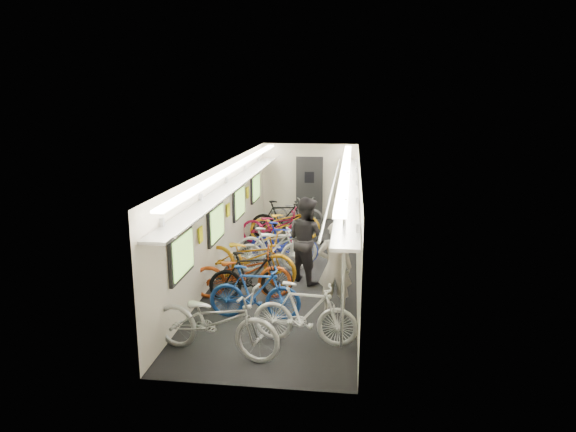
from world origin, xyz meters
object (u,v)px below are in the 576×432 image
(bicycle_1, at_px, (255,292))
(backpack, at_px, (352,230))
(passenger_near, at_px, (335,267))
(passenger_mid, at_px, (306,240))
(bicycle_0, at_px, (216,320))

(bicycle_1, height_order, backpack, backpack)
(bicycle_1, bearing_deg, passenger_near, -70.45)
(passenger_near, bearing_deg, bicycle_1, 19.67)
(passenger_near, xyz_separation_m, passenger_mid, (-0.66, 1.54, 0.06))
(bicycle_0, bearing_deg, passenger_near, -29.77)
(bicycle_0, relative_size, backpack, 5.51)
(passenger_near, distance_m, backpack, 1.13)
(bicycle_1, bearing_deg, backpack, -47.96)
(bicycle_0, distance_m, passenger_near, 2.52)
(passenger_mid, xyz_separation_m, backpack, (0.94, -0.53, 0.37))
(bicycle_0, bearing_deg, passenger_mid, -4.03)
(bicycle_0, distance_m, backpack, 3.54)
(bicycle_1, xyz_separation_m, passenger_mid, (0.72, 2.03, 0.42))
(passenger_mid, bearing_deg, passenger_near, 156.83)
(bicycle_0, bearing_deg, backpack, -21.76)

